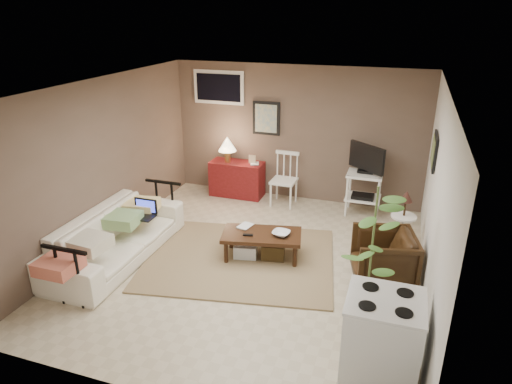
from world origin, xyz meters
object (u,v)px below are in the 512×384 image
(sofa, at_px, (115,229))
(stove, at_px, (381,340))
(tv_stand, at_px, (365,178))
(potted_plant, at_px, (372,251))
(side_table, at_px, (404,215))
(armchair, at_px, (384,256))
(red_console, at_px, (236,176))
(coffee_table, at_px, (261,244))
(spindle_chair, at_px, (284,181))

(sofa, bearing_deg, stove, -107.64)
(tv_stand, xyz_separation_m, potted_plant, (0.36, -2.87, 0.22))
(sofa, height_order, potted_plant, potted_plant)
(sofa, bearing_deg, side_table, -68.86)
(armchair, relative_size, stove, 0.84)
(red_console, bearing_deg, sofa, -105.46)
(coffee_table, xyz_separation_m, armchair, (1.65, -0.08, 0.15))
(spindle_chair, distance_m, armchair, 2.75)
(tv_stand, distance_m, side_table, 1.33)
(potted_plant, xyz_separation_m, stove, (0.21, -0.89, -0.42))
(sofa, height_order, spindle_chair, spindle_chair)
(side_table, relative_size, stove, 1.05)
(coffee_table, xyz_separation_m, side_table, (1.84, 0.82, 0.36))
(tv_stand, distance_m, potted_plant, 2.90)
(red_console, distance_m, armchair, 3.54)
(tv_stand, bearing_deg, armchair, -76.97)
(potted_plant, height_order, stove, potted_plant)
(armchair, xyz_separation_m, stove, (0.09, -1.71, 0.07))
(coffee_table, distance_m, stove, 2.50)
(sofa, bearing_deg, potted_plant, -94.45)
(sofa, xyz_separation_m, spindle_chair, (1.70, 2.59, -0.01))
(tv_stand, bearing_deg, sofa, -139.83)
(sofa, distance_m, armchair, 3.60)
(spindle_chair, bearing_deg, sofa, -123.29)
(sofa, distance_m, stove, 3.82)
(tv_stand, height_order, stove, tv_stand)
(red_console, distance_m, stove, 4.83)
(spindle_chair, xyz_separation_m, armchair, (1.85, -2.03, -0.06))
(tv_stand, relative_size, armchair, 1.62)
(armchair, bearing_deg, side_table, 153.50)
(spindle_chair, xyz_separation_m, tv_stand, (1.38, 0.01, 0.21))
(sofa, relative_size, armchair, 3.05)
(sofa, relative_size, red_console, 2.05)
(coffee_table, distance_m, side_table, 2.05)
(coffee_table, height_order, red_console, red_console)
(side_table, bearing_deg, sofa, -158.86)
(coffee_table, xyz_separation_m, stove, (1.74, -1.79, 0.22))
(red_console, distance_m, spindle_chair, 0.96)
(red_console, xyz_separation_m, tv_stand, (2.33, -0.11, 0.26))
(tv_stand, bearing_deg, stove, -81.46)
(potted_plant, bearing_deg, stove, -76.85)
(sofa, relative_size, tv_stand, 1.88)
(tv_stand, height_order, armchair, tv_stand)
(coffee_table, height_order, tv_stand, tv_stand)
(side_table, bearing_deg, coffee_table, -156.01)
(spindle_chair, height_order, armchair, spindle_chair)
(potted_plant, bearing_deg, tv_stand, 97.07)
(red_console, height_order, tv_stand, tv_stand)
(coffee_table, xyz_separation_m, spindle_chair, (-0.21, 1.96, 0.21))
(spindle_chair, bearing_deg, coffee_table, -83.96)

